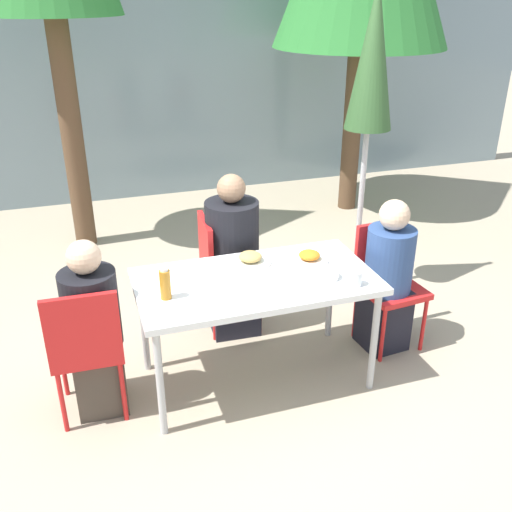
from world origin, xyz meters
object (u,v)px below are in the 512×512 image
bottle (165,284)px  drinking_cup (355,278)px  chair_right (386,275)px  closed_umbrella (372,71)px  person_right (387,280)px  salad_bowl (326,274)px  chair_far (220,265)px  person_left (94,333)px  person_far (233,261)px  chair_left (86,343)px

bottle → drinking_cup: size_ratio=2.15×
chair_right → closed_umbrella: 1.47m
person_right → salad_bowl: (-0.57, -0.21, 0.24)m
salad_bowl → closed_umbrella: bearing=53.0°
chair_far → person_right: bearing=62.6°
person_left → person_far: (1.01, 0.60, 0.04)m
chair_left → chair_far: same height
bottle → salad_bowl: size_ratio=1.21×
chair_right → person_right: (-0.04, -0.08, 0.01)m
person_left → chair_right: (1.99, 0.14, -0.01)m
bottle → chair_right: bearing=8.9°
person_left → chair_far: (0.93, 0.65, -0.01)m
person_left → bottle: size_ratio=5.78×
chair_far → bottle: bottle is taller
chair_left → chair_right: same height
bottle → drinking_cup: bottle is taller
salad_bowl → drinking_cup: bearing=-47.8°
closed_umbrella → chair_far: bearing=-170.2°
chair_right → drinking_cup: 0.71m
person_far → bottle: 0.96m
person_left → bottle: bearing=-12.2°
person_far → drinking_cup: person_far is taller
chair_far → person_far: size_ratio=0.73×
chair_left → closed_umbrella: 2.71m
person_right → person_far: size_ratio=0.92×
chair_right → bottle: (-1.58, -0.25, 0.32)m
chair_far → salad_bowl: 0.96m
closed_umbrella → drinking_cup: closed_umbrella is taller
person_right → bottle: 1.57m
drinking_cup → person_far: bearing=119.3°
chair_right → person_right: size_ratio=0.79×
person_left → drinking_cup: bearing=-9.1°
chair_right → drinking_cup: size_ratio=9.81×
person_right → bottle: person_right is taller
closed_umbrella → chair_right: bearing=-102.0°
person_right → chair_far: person_right is taller
closed_umbrella → salad_bowl: closed_umbrella is taller
chair_right → closed_umbrella: bearing=-107.3°
drinking_cup → chair_far: bearing=121.4°
closed_umbrella → person_left: bearing=-158.1°
drinking_cup → salad_bowl: 0.19m
chair_far → person_far: person_far is taller
person_left → drinking_cup: person_left is taller
closed_umbrella → bottle: bearing=-150.8°
chair_left → salad_bowl: bearing=-1.1°
person_far → drinking_cup: (0.50, -0.89, 0.22)m
chair_left → person_far: person_far is taller
drinking_cup → salad_bowl: size_ratio=0.56×
chair_far → drinking_cup: chair_far is taller
chair_left → chair_far: bearing=38.6°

